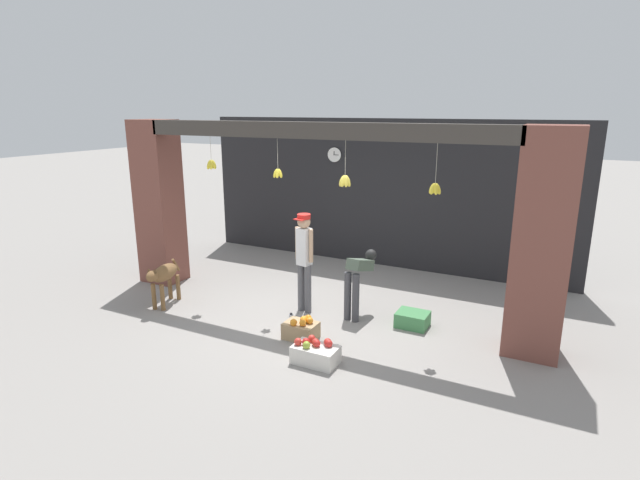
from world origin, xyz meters
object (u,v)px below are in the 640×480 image
Objects in this scene: shopkeeper at (304,256)px; dog at (164,276)px; fruit_crate_apples at (315,353)px; produce_box_green at (412,319)px; fruit_crate_oranges at (301,329)px; water_bottle at (291,321)px; worker_stooping at (358,276)px; wall_clock at (334,155)px.

dog is at bearing 31.75° from shopkeeper.
produce_box_green is at bearing 64.48° from fruit_crate_apples.
fruit_crate_oranges is at bearing 75.98° from dog.
water_bottle is (-0.82, 0.79, -0.03)m from fruit_crate_apples.
worker_stooping is at bearing -179.08° from produce_box_green.
dog is 4.28m from wall_clock.
worker_stooping is 1.23m from water_bottle.
fruit_crate_apples is 2.58× the size of water_bottle.
fruit_crate_apples is (0.10, -1.63, -0.52)m from worker_stooping.
shopkeeper is at bearing -172.31° from produce_box_green.
fruit_crate_oranges is 0.73m from fruit_crate_apples.
fruit_crate_apples is (0.50, -0.53, -0.00)m from fruit_crate_oranges.
shopkeeper is 3.25m from wall_clock.
shopkeeper is 1.92m from produce_box_green.
wall_clock reaches higher than worker_stooping.
fruit_crate_oranges is (0.43, -0.88, -0.79)m from shopkeeper.
dog is 3.19m from fruit_crate_apples.
produce_box_green is 2.07× the size of water_bottle.
fruit_crate_apples is at bearing 66.47° from dog.
water_bottle is at bearing -124.66° from worker_stooping.
fruit_crate_apples is at bearing -46.80° from fruit_crate_oranges.
shopkeeper is at bearing 123.35° from fruit_crate_apples.
shopkeeper is 5.07× the size of wall_clock.
dog is at bearing -175.05° from water_bottle.
water_bottle is (-0.32, 0.26, -0.04)m from fruit_crate_oranges.
fruit_crate_apples is 5.08m from wall_clock.
shopkeeper is (2.18, 0.82, 0.42)m from dog.
dog is 2.34m from water_bottle.
dog is 2.96× the size of wall_clock.
shopkeeper is 2.77× the size of fruit_crate_apples.
worker_stooping is (0.83, 0.22, -0.28)m from shopkeeper.
wall_clock reaches higher than produce_box_green.
fruit_crate_oranges reaches higher than fruit_crate_apples.
dog is 4.05m from produce_box_green.
fruit_crate_apples is at bearing -44.02° from water_bottle.
fruit_crate_oranges is at bearing 127.09° from shopkeeper.
worker_stooping is at bearing 93.42° from fruit_crate_apples.
dog is 1.62× the size of fruit_crate_apples.
shopkeeper reaches higher than water_bottle.
fruit_crate_apples reaches higher than produce_box_green.
water_bottle is at bearing -151.96° from produce_box_green.
dog is 0.58× the size of shopkeeper.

